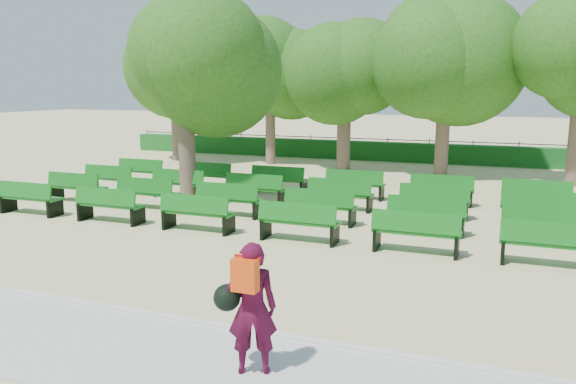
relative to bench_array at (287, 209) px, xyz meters
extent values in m
plane|color=#CBC086|center=(-0.60, -1.49, -0.10)|extent=(120.00, 120.00, 0.00)
cube|color=beige|center=(-0.60, -8.89, -0.07)|extent=(30.00, 2.20, 0.06)
cube|color=silver|center=(-0.60, -7.74, -0.05)|extent=(30.00, 0.12, 0.10)
cube|color=#185D1F|center=(-0.60, 12.51, 0.35)|extent=(26.00, 0.70, 0.90)
cube|color=#126718|center=(0.00, 0.02, 0.37)|extent=(1.90, 0.63, 0.06)
cube|color=#126718|center=(0.00, -0.20, 0.63)|extent=(1.88, 0.25, 0.44)
cylinder|color=brown|center=(-3.67, 0.75, 1.42)|extent=(0.53, 0.53, 3.03)
ellipsoid|color=#2B5F19|center=(-3.67, 0.75, 4.18)|extent=(4.53, 4.53, 4.08)
imported|color=#400921|center=(2.91, -8.78, 0.80)|extent=(0.72, 0.61, 1.67)
cube|color=#E4400C|center=(2.91, -8.97, 1.27)|extent=(0.31, 0.16, 0.39)
sphere|color=black|center=(2.60, -8.84, 0.91)|extent=(0.33, 0.33, 0.33)
camera|label=1|loc=(5.60, -14.64, 3.44)|focal=35.00mm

